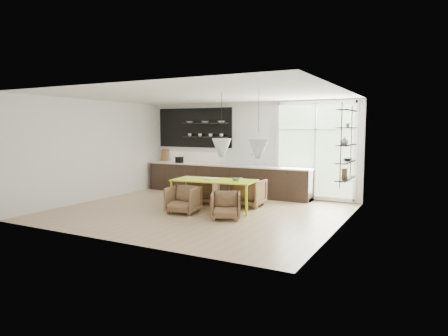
% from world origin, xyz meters
% --- Properties ---
extents(room, '(7.02, 6.01, 2.91)m').
position_xyz_m(room, '(0.58, 1.10, 1.46)').
color(room, tan).
rests_on(room, ground).
extents(kitchen_run, '(5.54, 0.69, 2.75)m').
position_xyz_m(kitchen_run, '(-0.70, 2.69, 0.60)').
color(kitchen_run, black).
rests_on(kitchen_run, ground).
extents(right_shelving, '(0.26, 1.22, 1.90)m').
position_xyz_m(right_shelving, '(3.36, 1.17, 1.65)').
color(right_shelving, black).
rests_on(right_shelving, ground).
extents(dining_table, '(2.21, 1.18, 0.77)m').
position_xyz_m(dining_table, '(0.24, 0.42, 0.72)').
color(dining_table, '#ABC313').
rests_on(dining_table, ground).
extents(armchair_back_left, '(0.92, 0.93, 0.70)m').
position_xyz_m(armchair_back_left, '(-0.49, 1.08, 0.35)').
color(armchair_back_left, brown).
rests_on(armchair_back_left, ground).
extents(armchair_back_right, '(0.80, 0.82, 0.74)m').
position_xyz_m(armchair_back_right, '(0.82, 1.24, 0.37)').
color(armchair_back_right, brown).
rests_on(armchair_back_right, ground).
extents(armchair_front_left, '(0.81, 0.83, 0.67)m').
position_xyz_m(armchair_front_left, '(-0.22, -0.32, 0.34)').
color(armchair_front_left, brown).
rests_on(armchair_front_left, ground).
extents(armchair_front_right, '(0.90, 0.91, 0.62)m').
position_xyz_m(armchair_front_right, '(0.99, -0.38, 0.31)').
color(armchair_front_right, brown).
rests_on(armchair_front_right, ground).
extents(wire_stool, '(0.31, 0.31, 0.39)m').
position_xyz_m(wire_stool, '(-0.78, 0.57, 0.25)').
color(wire_stool, black).
rests_on(wire_stool, ground).
extents(table_book, '(0.27, 0.35, 0.03)m').
position_xyz_m(table_book, '(0.01, 0.45, 0.79)').
color(table_book, white).
rests_on(table_book, dining_table).
extents(table_bowl, '(0.27, 0.27, 0.06)m').
position_xyz_m(table_bowl, '(0.80, 0.54, 0.80)').
color(table_bowl, '#5F8B54').
rests_on(table_bowl, dining_table).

